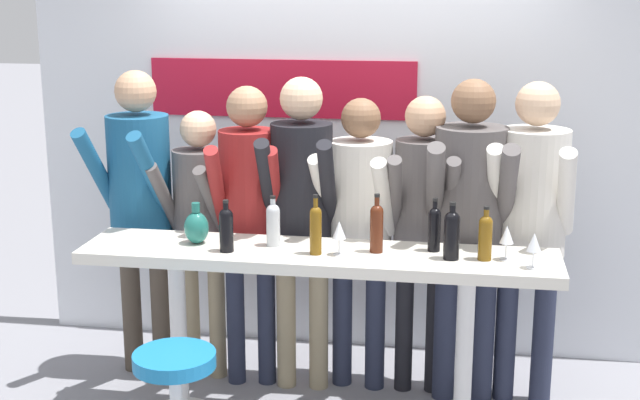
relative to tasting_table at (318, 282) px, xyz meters
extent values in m
cube|color=silver|center=(0.00, 1.20, 0.41)|extent=(4.06, 0.10, 2.48)
cube|color=#B2142D|center=(-0.42, 1.14, 0.86)|extent=(1.69, 0.02, 0.36)
cube|color=silver|center=(0.00, 0.00, 0.14)|extent=(2.46, 0.49, 0.06)
cylinder|color=silver|center=(-0.76, 0.00, -0.33)|extent=(0.09, 0.09, 0.93)
cylinder|color=silver|center=(0.76, 0.00, -0.33)|extent=(0.09, 0.09, 0.93)
cylinder|color=#1972B2|center=(-0.58, -0.59, -0.22)|extent=(0.39, 0.39, 0.07)
cylinder|color=#473D33|center=(-1.25, 0.55, -0.38)|extent=(0.12, 0.12, 0.89)
cylinder|color=#473D33|center=(-1.05, 0.52, -0.38)|extent=(0.12, 0.12, 0.89)
cylinder|color=#19517A|center=(-1.15, 0.53, 0.41)|extent=(0.42, 0.42, 0.70)
sphere|color=tan|center=(-1.15, 0.53, 0.90)|extent=(0.24, 0.24, 0.24)
cylinder|color=#19517A|center=(-1.34, 0.39, 0.46)|extent=(0.15, 0.42, 0.54)
cylinder|color=#19517A|center=(-1.00, 0.34, 0.46)|extent=(0.15, 0.42, 0.54)
cylinder|color=gray|center=(-0.87, 0.57, -0.44)|extent=(0.10, 0.10, 0.78)
cylinder|color=gray|center=(-0.70, 0.54, -0.44)|extent=(0.10, 0.10, 0.78)
cylinder|color=#514C4C|center=(-0.79, 0.55, 0.26)|extent=(0.36, 0.36, 0.62)
sphere|color=#D6AD89|center=(-0.79, 0.55, 0.69)|extent=(0.21, 0.21, 0.21)
cylinder|color=#514C4C|center=(-0.96, 0.43, 0.30)|extent=(0.13, 0.37, 0.47)
cylinder|color=#514C4C|center=(-0.67, 0.38, 0.30)|extent=(0.13, 0.37, 0.47)
cylinder|color=#23283D|center=(-0.57, 0.47, -0.40)|extent=(0.11, 0.11, 0.85)
cylinder|color=#23283D|center=(-0.39, 0.50, -0.40)|extent=(0.11, 0.11, 0.85)
cylinder|color=maroon|center=(-0.48, 0.49, 0.36)|extent=(0.37, 0.37, 0.67)
sphere|color=#9E7556|center=(-0.48, 0.49, 0.83)|extent=(0.23, 0.23, 0.23)
cylinder|color=maroon|center=(-0.62, 0.30, 0.41)|extent=(0.13, 0.40, 0.52)
cylinder|color=maroon|center=(-0.30, 0.34, 0.41)|extent=(0.13, 0.40, 0.52)
cylinder|color=gray|center=(-0.27, 0.48, -0.39)|extent=(0.11, 0.11, 0.88)
cylinder|color=gray|center=(-0.08, 0.49, -0.39)|extent=(0.11, 0.11, 0.88)
cylinder|color=black|center=(-0.17, 0.48, 0.40)|extent=(0.37, 0.37, 0.70)
sphere|color=#D6AD89|center=(-0.17, 0.48, 0.89)|extent=(0.24, 0.24, 0.24)
cylinder|color=black|center=(-0.33, 0.30, 0.45)|extent=(0.10, 0.41, 0.53)
cylinder|color=black|center=(0.00, 0.32, 0.45)|extent=(0.10, 0.41, 0.53)
cylinder|color=#23283D|center=(0.05, 0.56, -0.41)|extent=(0.12, 0.12, 0.82)
cylinder|color=#23283D|center=(0.25, 0.54, -0.41)|extent=(0.12, 0.12, 0.82)
cylinder|color=beige|center=(0.15, 0.55, 0.32)|extent=(0.40, 0.40, 0.65)
sphere|color=brown|center=(0.15, 0.55, 0.78)|extent=(0.22, 0.22, 0.22)
cylinder|color=beige|center=(-0.04, 0.41, 0.37)|extent=(0.13, 0.40, 0.50)
cylinder|color=beige|center=(0.30, 0.37, 0.37)|extent=(0.13, 0.40, 0.50)
cylinder|color=black|center=(0.42, 0.54, -0.41)|extent=(0.10, 0.10, 0.83)
cylinder|color=black|center=(0.59, 0.55, -0.41)|extent=(0.10, 0.10, 0.83)
cylinder|color=#514C4C|center=(0.51, 0.55, 0.34)|extent=(0.34, 0.34, 0.66)
sphere|color=tan|center=(0.51, 0.55, 0.79)|extent=(0.23, 0.23, 0.23)
cylinder|color=#514C4C|center=(0.36, 0.38, 0.38)|extent=(0.10, 0.39, 0.50)
cylinder|color=#514C4C|center=(0.66, 0.39, 0.38)|extent=(0.10, 0.39, 0.50)
cylinder|color=#23283D|center=(0.65, 0.47, -0.38)|extent=(0.13, 0.13, 0.88)
cylinder|color=#23283D|center=(0.87, 0.48, -0.38)|extent=(0.13, 0.13, 0.88)
cylinder|color=#514C4C|center=(0.76, 0.48, 0.41)|extent=(0.40, 0.40, 0.70)
sphere|color=brown|center=(0.76, 0.48, 0.89)|extent=(0.24, 0.24, 0.24)
cylinder|color=#514C4C|center=(0.58, 0.30, 0.46)|extent=(0.11, 0.42, 0.54)
cylinder|color=#514C4C|center=(0.95, 0.31, 0.46)|extent=(0.11, 0.42, 0.54)
cylinder|color=#23283D|center=(0.99, 0.52, -0.39)|extent=(0.12, 0.12, 0.88)
cylinder|color=#23283D|center=(1.20, 0.49, -0.39)|extent=(0.12, 0.12, 0.88)
cylinder|color=beige|center=(1.10, 0.51, 0.40)|extent=(0.42, 0.42, 0.69)
sphere|color=#D6AD89|center=(1.10, 0.51, 0.88)|extent=(0.24, 0.24, 0.24)
cylinder|color=beige|center=(0.90, 0.36, 0.45)|extent=(0.14, 0.42, 0.53)
cylinder|color=beige|center=(1.25, 0.32, 0.45)|extent=(0.14, 0.42, 0.53)
cylinder|color=black|center=(-0.46, -0.09, 0.26)|extent=(0.07, 0.07, 0.19)
sphere|color=black|center=(-0.46, -0.09, 0.36)|extent=(0.07, 0.07, 0.07)
cylinder|color=black|center=(-0.46, -0.09, 0.39)|extent=(0.03, 0.03, 0.07)
cylinder|color=black|center=(-0.46, -0.09, 0.43)|extent=(0.03, 0.03, 0.01)
cylinder|color=#4C1E0F|center=(0.30, 0.03, 0.28)|extent=(0.07, 0.07, 0.21)
sphere|color=#4C1E0F|center=(0.30, 0.03, 0.38)|extent=(0.07, 0.07, 0.07)
cylinder|color=#4C1E0F|center=(0.30, 0.03, 0.42)|extent=(0.03, 0.03, 0.08)
cylinder|color=black|center=(0.30, 0.03, 0.47)|extent=(0.03, 0.03, 0.02)
cylinder|color=brown|center=(0.00, -0.06, 0.28)|extent=(0.06, 0.06, 0.22)
sphere|color=brown|center=(0.00, -0.06, 0.39)|extent=(0.06, 0.06, 0.06)
cylinder|color=brown|center=(0.00, -0.06, 0.42)|extent=(0.02, 0.02, 0.08)
cylinder|color=black|center=(0.00, -0.06, 0.47)|extent=(0.03, 0.03, 0.02)
cylinder|color=black|center=(0.68, -0.03, 0.27)|extent=(0.08, 0.08, 0.20)
sphere|color=black|center=(0.68, -0.03, 0.37)|extent=(0.08, 0.08, 0.08)
cylinder|color=black|center=(0.68, -0.03, 0.41)|extent=(0.03, 0.03, 0.07)
cylinder|color=black|center=(0.68, -0.03, 0.45)|extent=(0.03, 0.03, 0.02)
cylinder|color=brown|center=(0.84, -0.01, 0.26)|extent=(0.07, 0.07, 0.19)
sphere|color=brown|center=(0.84, -0.01, 0.36)|extent=(0.07, 0.07, 0.07)
cylinder|color=brown|center=(0.84, -0.01, 0.39)|extent=(0.03, 0.03, 0.07)
cylinder|color=black|center=(0.84, -0.01, 0.43)|extent=(0.03, 0.03, 0.01)
cylinder|color=black|center=(0.59, 0.10, 0.27)|extent=(0.06, 0.06, 0.19)
sphere|color=black|center=(0.59, 0.10, 0.36)|extent=(0.06, 0.06, 0.06)
cylinder|color=black|center=(0.59, 0.10, 0.40)|extent=(0.02, 0.02, 0.07)
cylinder|color=black|center=(0.59, 0.10, 0.44)|extent=(0.03, 0.03, 0.01)
cylinder|color=#B7BCC1|center=(-0.24, 0.05, 0.26)|extent=(0.07, 0.07, 0.19)
sphere|color=#B7BCC1|center=(-0.24, 0.05, 0.36)|extent=(0.07, 0.07, 0.07)
cylinder|color=#B7BCC1|center=(-0.24, 0.05, 0.39)|extent=(0.03, 0.03, 0.07)
cylinder|color=black|center=(-0.24, 0.05, 0.43)|extent=(0.03, 0.03, 0.01)
cylinder|color=silver|center=(0.95, 0.00, 0.17)|extent=(0.06, 0.06, 0.01)
cylinder|color=silver|center=(0.95, 0.00, 0.21)|extent=(0.01, 0.01, 0.08)
cone|color=silver|center=(0.95, 0.00, 0.30)|extent=(0.07, 0.07, 0.09)
cylinder|color=silver|center=(0.12, -0.05, 0.17)|extent=(0.06, 0.06, 0.01)
cylinder|color=silver|center=(0.12, -0.05, 0.21)|extent=(0.01, 0.01, 0.08)
cone|color=silver|center=(0.12, -0.05, 0.30)|extent=(0.07, 0.07, 0.09)
cylinder|color=silver|center=(1.07, -0.11, 0.17)|extent=(0.06, 0.06, 0.01)
cylinder|color=silver|center=(1.07, -0.11, 0.21)|extent=(0.01, 0.01, 0.08)
cone|color=silver|center=(1.07, -0.11, 0.30)|extent=(0.07, 0.07, 0.09)
ellipsoid|color=#1E665B|center=(-0.65, 0.03, 0.25)|extent=(0.13, 0.13, 0.17)
cylinder|color=#1E665B|center=(-0.65, 0.03, 0.36)|extent=(0.04, 0.04, 0.05)
camera|label=1|loc=(0.73, -4.31, 1.51)|focal=50.00mm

